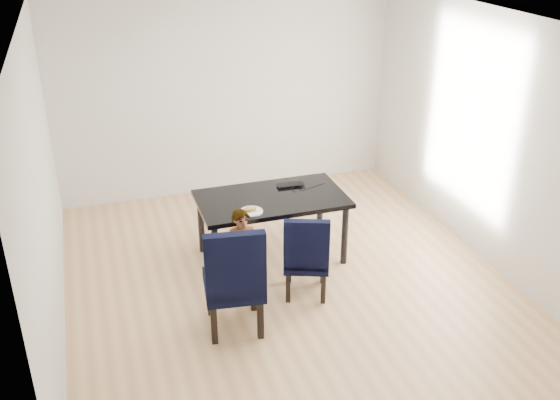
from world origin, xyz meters
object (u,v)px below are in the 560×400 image
object	(u,v)px
chair_left	(233,276)
plate	(251,211)
laptop	(290,183)
chair_right	(306,253)
child	(243,255)
dining_table	(272,228)

from	to	relation	value
chair_left	plate	world-z (taller)	chair_left
laptop	chair_right	bearing A→B (deg)	82.97
chair_right	child	world-z (taller)	child
chair_left	chair_right	world-z (taller)	chair_left
chair_right	child	distance (m)	0.63
plate	laptop	world-z (taller)	laptop
child	plate	xyz separation A→B (m)	(0.19, 0.37, 0.27)
child	plate	size ratio (longest dim) A/B	3.99
chair_left	laptop	xyz separation A→B (m)	(1.01, 1.36, 0.21)
chair_right	plate	xyz separation A→B (m)	(-0.43, 0.50, 0.30)
plate	chair_right	bearing A→B (deg)	-49.46
dining_table	chair_right	distance (m)	0.79
chair_left	child	size ratio (longest dim) A/B	1.15
child	plate	world-z (taller)	child
chair_left	laptop	distance (m)	1.71
chair_right	laptop	xyz separation A→B (m)	(0.17, 1.04, 0.30)
dining_table	chair_left	size ratio (longest dim) A/B	1.44
chair_right	chair_left	bearing A→B (deg)	-138.03
dining_table	plate	size ratio (longest dim) A/B	6.60
plate	chair_left	bearing A→B (deg)	-116.15
chair_right	laptop	world-z (taller)	chair_right
dining_table	laptop	world-z (taller)	laptop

